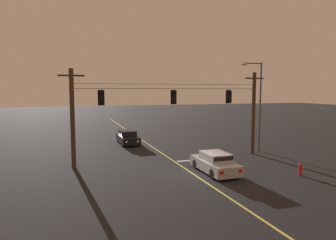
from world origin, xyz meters
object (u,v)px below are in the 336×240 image
Objects in this scene: traffic_light_left_inner at (174,97)px; fire_hydrant at (301,169)px; traffic_light_leftmost at (101,98)px; car_oncoming_lead at (128,138)px; street_lamp_corner at (257,98)px; traffic_light_centre at (229,97)px; car_waiting_near_lane at (215,163)px.

fire_hydrant is (6.34, -6.73, -4.56)m from traffic_light_left_inner.
car_oncoming_lead is (3.50, 8.37, -4.35)m from traffic_light_leftmost.
street_lamp_corner is 8.84m from fire_hydrant.
traffic_light_centre is 8.26m from fire_hydrant.
fire_hydrant is at bearing -103.60° from street_lamp_corner.
traffic_light_centre is (4.89, 0.00, 0.00)m from traffic_light_left_inner.
traffic_light_centre is at bearing 0.00° from traffic_light_left_inner.
traffic_light_centre is at bearing -50.17° from car_oncoming_lead.
car_waiting_near_lane is at bearing -72.64° from traffic_light_left_inner.
traffic_light_leftmost is 13.76m from street_lamp_corner.
car_waiting_near_lane is 5.15× the size of fire_hydrant.
traffic_light_left_inner reaches higher than fire_hydrant.
car_waiting_near_lane is 13.16m from car_oncoming_lead.
traffic_light_leftmost and traffic_light_centre have the same top height.
traffic_light_leftmost is 5.59m from traffic_light_left_inner.
traffic_light_left_inner is 1.45× the size of fire_hydrant.
street_lamp_corner reaches higher than fire_hydrant.
traffic_light_leftmost reaches higher than fire_hydrant.
fire_hydrant is at bearing -77.82° from traffic_light_centre.
street_lamp_corner is 9.53× the size of fire_hydrant.
street_lamp_corner is (8.15, 0.74, -0.19)m from traffic_light_left_inner.
fire_hydrant is at bearing -46.73° from traffic_light_left_inner.
car_waiting_near_lane is (-3.53, -4.34, -4.35)m from traffic_light_centre.
street_lamp_corner reaches higher than traffic_light_left_inner.
traffic_light_leftmost is 0.15× the size of street_lamp_corner.
traffic_light_leftmost is at bearing 180.00° from traffic_light_centre.
traffic_light_leftmost is 9.27m from car_waiting_near_lane.
traffic_light_left_inner reaches higher than car_waiting_near_lane.
car_waiting_near_lane is at bearing -74.82° from car_oncoming_lead.
traffic_light_centre reaches higher than fire_hydrant.
fire_hydrant is at bearing -60.83° from car_oncoming_lead.
traffic_light_left_inner is at bearing 0.00° from traffic_light_leftmost.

